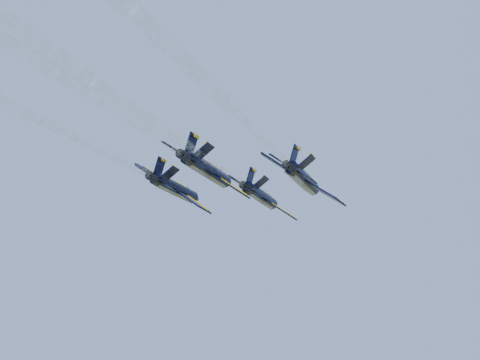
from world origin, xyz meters
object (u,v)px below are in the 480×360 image
(jet_left, at_px, (176,189))
(jet_right, at_px, (304,180))
(jet_lead, at_px, (261,197))
(jet_slot, at_px, (208,171))

(jet_left, height_order, jet_right, same)
(jet_lead, bearing_deg, jet_left, -135.33)
(jet_right, height_order, jet_slot, same)
(jet_left, bearing_deg, jet_slot, -49.33)
(jet_left, relative_size, jet_right, 1.00)
(jet_lead, bearing_deg, jet_slot, -93.69)
(jet_lead, bearing_deg, jet_right, -50.01)
(jet_lead, xyz_separation_m, jet_right, (9.41, -11.86, 0.00))
(jet_lead, relative_size, jet_slot, 1.00)
(jet_lead, height_order, jet_left, same)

